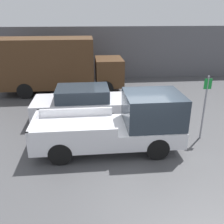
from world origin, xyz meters
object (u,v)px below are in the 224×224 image
Objects in this scene: delivery_truck at (55,64)px; parking_sign at (205,104)px; car at (81,103)px; pickup_truck at (124,124)px.

parking_sign is at bearing -47.23° from delivery_truck.
delivery_truck reaches higher than parking_sign.
parking_sign is (4.81, -2.37, 0.64)m from car.
delivery_truck is 2.95× the size of parking_sign.
pickup_truck is 3.27m from parking_sign.
car is (-1.61, 2.79, -0.17)m from pickup_truck.
delivery_truck is at bearing 113.56° from pickup_truck.
delivery_truck is 9.46m from parking_sign.
car is 1.68× the size of parking_sign.
pickup_truck is 1.23× the size of car.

